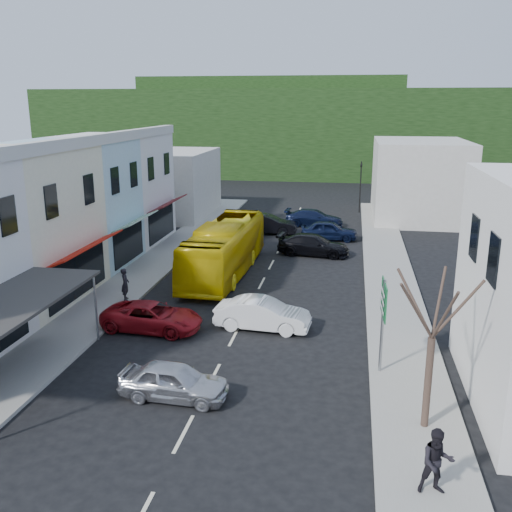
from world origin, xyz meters
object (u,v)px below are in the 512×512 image
Objects in this scene: pedestrian_right at (437,465)px; traffic_signal at (360,187)px; car_silver at (174,380)px; car_red at (152,316)px; direction_sign at (382,328)px; bus at (225,250)px; street_tree at (432,338)px; car_white at (263,315)px; pedestrian_left at (125,284)px.

pedestrian_right is 0.35× the size of traffic_signal.
car_red is at bearing 29.23° from car_silver.
car_silver is 1.13× the size of direction_sign.
bus is at bearing -3.79° from car_red.
car_silver is 0.90× the size of traffic_signal.
bus is at bearing 109.80° from pedestrian_right.
car_red is 0.71× the size of street_tree.
traffic_signal is at bearing -7.24° from car_silver.
street_tree reaches higher than car_red.
car_silver is 1.00× the size of car_white.
pedestrian_left is 14.46m from direction_sign.
car_white is at bearing -125.83° from pedestrian_left.
street_tree is (8.67, -0.60, 2.53)m from car_silver.
bus is at bearing -52.89° from pedestrian_left.
car_red is at bearing 96.88° from traffic_signal.
pedestrian_right is (11.49, -9.94, 0.30)m from car_red.
car_red is (-2.93, 5.97, 0.00)m from car_silver.
traffic_signal reaches higher than car_white.
direction_sign reaches higher than car_silver.
pedestrian_left reaches higher than car_white.
car_silver is 7.26m from car_white.
direction_sign is 4.19m from street_tree.
traffic_signal is (-1.77, 41.34, 1.45)m from pedestrian_right.
street_tree is at bearing -73.73° from direction_sign.
car_white is at bearing 105.38° from traffic_signal.
direction_sign reaches higher than bus.
car_silver is at bearing -159.35° from direction_sign.
car_silver is 38.02m from traffic_signal.
street_tree is at bearing -90.92° from car_silver.
car_red is 10.77m from direction_sign.
car_white is (3.69, -8.37, -0.85)m from bus.
car_silver is at bearing 103.79° from traffic_signal.
car_white and car_red have the same top height.
traffic_signal is at bearing -42.31° from pedestrian_left.
street_tree is (0.11, 3.37, 2.23)m from pedestrian_right.
pedestrian_left is at bearing 128.86° from pedestrian_right.
traffic_signal reaches higher than car_red.
direction_sign reaches higher than car_red.
traffic_signal is at bearing -4.20° from car_white.
pedestrian_left is 0.26× the size of street_tree.
car_white is 8.15m from pedestrian_left.
street_tree is (11.61, -6.57, 2.53)m from car_red.
direction_sign is at bearing 91.45° from pedestrian_right.
car_silver is at bearing 147.21° from pedestrian_right.
direction_sign reaches higher than car_white.
car_silver is at bearing 167.47° from car_white.
street_tree is 38.02m from traffic_signal.
pedestrian_left is 0.44× the size of direction_sign.
direction_sign is (10.32, -2.80, 1.24)m from car_red.
pedestrian_right is 7.30m from direction_sign.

